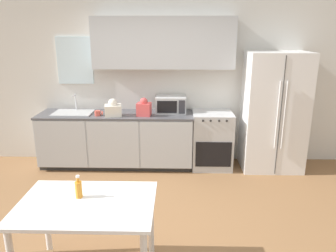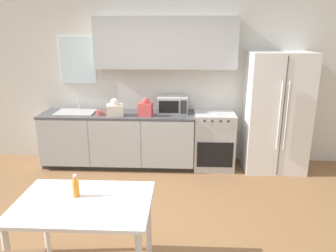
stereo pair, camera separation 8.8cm
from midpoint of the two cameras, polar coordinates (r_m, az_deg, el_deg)
name	(u,v)px [view 1 (the left image)]	position (r m, az deg, el deg)	size (l,w,h in m)	color
ground_plane	(134,226)	(3.97, -6.65, -16.86)	(12.00, 12.00, 0.00)	olive
wall_back	(150,73)	(5.42, -3.60, 9.17)	(12.00, 0.38, 2.70)	silver
kitchen_counter	(117,139)	(5.43, -9.35, -2.33)	(2.47, 0.66, 0.88)	#333333
oven_range	(212,140)	(5.37, 7.15, -2.37)	(0.63, 0.65, 0.91)	#B7BABC
refrigerator	(274,112)	(5.40, 17.48, 2.34)	(0.93, 0.71, 1.86)	white
kitchen_sink	(73,112)	(5.48, -16.61, 2.32)	(0.61, 0.45, 0.28)	#B7BABC
microwave	(171,104)	(5.28, 0.03, 3.79)	(0.48, 0.38, 0.26)	#B7BABC
coffee_mug	(98,113)	(5.22, -12.55, 2.20)	(0.13, 0.09, 0.08)	#BF4C3F
grocery_bag_0	(144,108)	(5.10, -4.71, 3.15)	(0.23, 0.20, 0.28)	#D14C4C
grocery_bag_1	(113,109)	(5.14, -10.03, 2.96)	(0.29, 0.26, 0.28)	silver
dining_table	(87,214)	(2.97, -14.73, -14.65)	(1.15, 0.81, 0.78)	white
drink_bottle	(79,189)	(2.97, -16.14, -10.46)	(0.06, 0.06, 0.21)	orange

